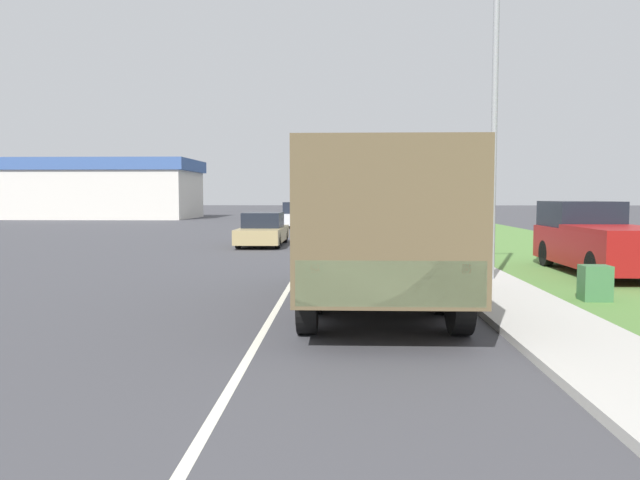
# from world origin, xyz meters

# --- Properties ---
(ground_plane) EXTENTS (180.00, 180.00, 0.00)m
(ground_plane) POSITION_xyz_m (0.00, 40.00, 0.00)
(ground_plane) COLOR #424247
(lane_centre_stripe) EXTENTS (0.12, 120.00, 0.00)m
(lane_centre_stripe) POSITION_xyz_m (0.00, 40.00, 0.00)
(lane_centre_stripe) COLOR silver
(lane_centre_stripe) RESTS_ON ground
(sidewalk_right) EXTENTS (1.80, 120.00, 0.12)m
(sidewalk_right) POSITION_xyz_m (4.50, 40.00, 0.06)
(sidewalk_right) COLOR beige
(sidewalk_right) RESTS_ON ground
(grass_strip_right) EXTENTS (7.00, 120.00, 0.02)m
(grass_strip_right) POSITION_xyz_m (8.90, 40.00, 0.01)
(grass_strip_right) COLOR #56843D
(grass_strip_right) RESTS_ON ground
(military_truck) EXTENTS (2.59, 7.64, 2.89)m
(military_truck) POSITION_xyz_m (1.83, 12.50, 1.64)
(military_truck) COLOR #545B3D
(military_truck) RESTS_ON ground
(car_nearest_ahead) EXTENTS (1.76, 4.89, 1.38)m
(car_nearest_ahead) POSITION_xyz_m (-2.11, 26.81, 0.63)
(car_nearest_ahead) COLOR tan
(car_nearest_ahead) RESTS_ON ground
(car_second_ahead) EXTENTS (1.72, 4.09, 1.64)m
(car_second_ahead) POSITION_xyz_m (-1.86, 41.44, 0.73)
(car_second_ahead) COLOR silver
(car_second_ahead) RESTS_ON ground
(car_third_ahead) EXTENTS (1.77, 4.71, 1.45)m
(car_third_ahead) POSITION_xyz_m (1.93, 53.82, 0.66)
(car_third_ahead) COLOR black
(car_third_ahead) RESTS_ON ground
(car_fourth_ahead) EXTENTS (1.94, 4.48, 1.47)m
(car_fourth_ahead) POSITION_xyz_m (-1.87, 65.19, 0.67)
(car_fourth_ahead) COLOR silver
(car_fourth_ahead) RESTS_ON ground
(car_farthest_ahead) EXTENTS (1.73, 4.81, 1.41)m
(car_farthest_ahead) POSITION_xyz_m (1.76, 73.09, 0.64)
(car_farthest_ahead) COLOR silver
(car_farthest_ahead) RESTS_ON ground
(pickup_truck) EXTENTS (1.95, 5.32, 1.90)m
(pickup_truck) POSITION_xyz_m (8.05, 17.78, 0.91)
(pickup_truck) COLOR maroon
(pickup_truck) RESTS_ON grass_strip_right
(lamp_post) EXTENTS (1.69, 0.24, 7.61)m
(lamp_post) POSITION_xyz_m (4.55, 15.68, 4.61)
(lamp_post) COLOR gray
(lamp_post) RESTS_ON sidewalk_right
(utility_box) EXTENTS (0.55, 0.45, 0.70)m
(utility_box) POSITION_xyz_m (6.20, 13.23, 0.37)
(utility_box) COLOR #3D7042
(utility_box) RESTS_ON grass_strip_right
(building_distant) EXTENTS (16.39, 9.50, 5.29)m
(building_distant) POSITION_xyz_m (-20.32, 57.00, 2.68)
(building_distant) COLOR beige
(building_distant) RESTS_ON ground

